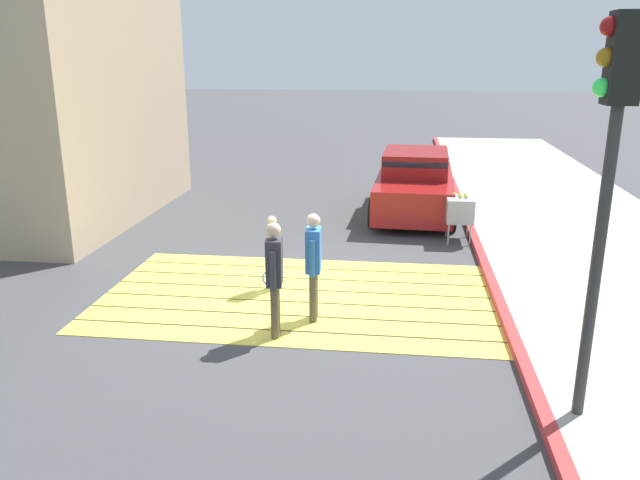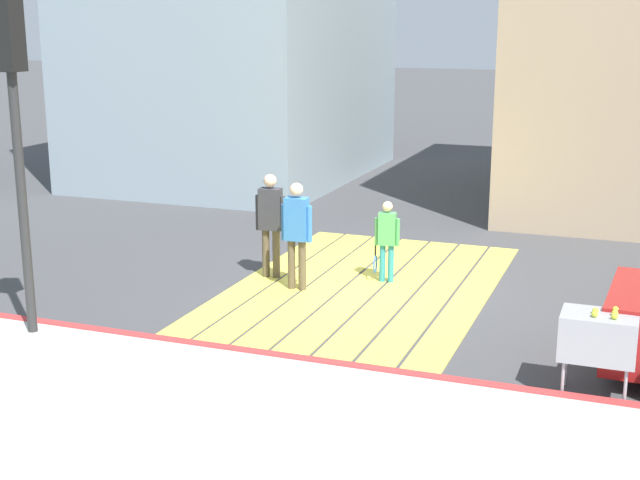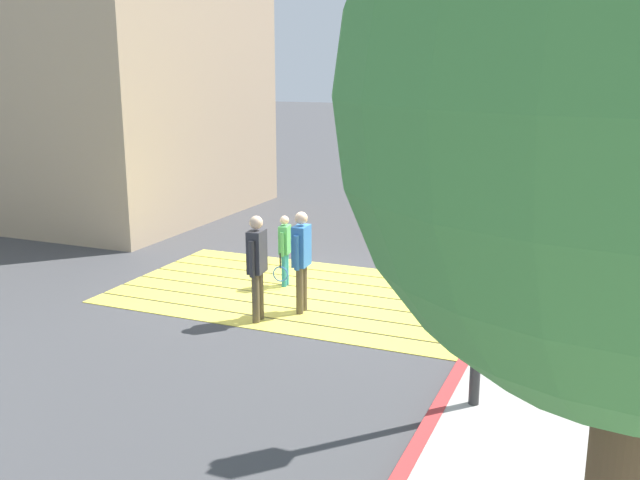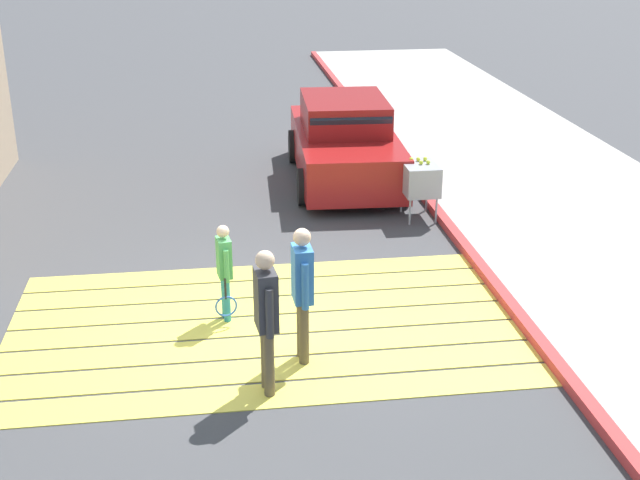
{
  "view_description": "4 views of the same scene",
  "coord_description": "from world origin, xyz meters",
  "px_view_note": "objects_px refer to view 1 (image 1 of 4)",
  "views": [
    {
      "loc": [
        -1.57,
        9.57,
        3.87
      ],
      "look_at": [
        -0.5,
        1.02,
        1.3
      ],
      "focal_mm": 35.23,
      "sensor_mm": 36.0,
      "label": 1
    },
    {
      "loc": [
        -12.36,
        -3.96,
        4.02
      ],
      "look_at": [
        -0.34,
        0.56,
        0.8
      ],
      "focal_mm": 49.79,
      "sensor_mm": 36.0,
      "label": 2
    },
    {
      "loc": [
        -4.87,
        10.8,
        3.87
      ],
      "look_at": [
        -0.77,
        1.07,
        1.27
      ],
      "focal_mm": 40.02,
      "sensor_mm": 36.0,
      "label": 3
    },
    {
      "loc": [
        0.6,
        9.55,
        5.01
      ],
      "look_at": [
        -0.71,
        0.09,
        1.17
      ],
      "focal_mm": 47.53,
      "sensor_mm": 36.0,
      "label": 4
    }
  ],
  "objects_px": {
    "car_parked_near_curb": "(414,185)",
    "pedestrian_adult_trailing": "(274,272)",
    "traffic_light_corner": "(610,144)",
    "pedestrian_child_with_racket": "(272,249)",
    "tennis_ball_cart": "(459,209)",
    "pedestrian_adult_lead": "(313,259)"
  },
  "relations": [
    {
      "from": "tennis_ball_cart",
      "to": "pedestrian_adult_lead",
      "type": "height_order",
      "value": "pedestrian_adult_lead"
    },
    {
      "from": "car_parked_near_curb",
      "to": "tennis_ball_cart",
      "type": "bearing_deg",
      "value": 111.95
    },
    {
      "from": "tennis_ball_cart",
      "to": "pedestrian_adult_lead",
      "type": "bearing_deg",
      "value": 60.94
    },
    {
      "from": "traffic_light_corner",
      "to": "pedestrian_child_with_racket",
      "type": "distance_m",
      "value": 5.83
    },
    {
      "from": "traffic_light_corner",
      "to": "pedestrian_child_with_racket",
      "type": "relative_size",
      "value": 3.28
    },
    {
      "from": "tennis_ball_cart",
      "to": "pedestrian_adult_trailing",
      "type": "distance_m",
      "value": 5.95
    },
    {
      "from": "car_parked_near_curb",
      "to": "pedestrian_adult_trailing",
      "type": "relative_size",
      "value": 2.62
    },
    {
      "from": "pedestrian_adult_lead",
      "to": "pedestrian_adult_trailing",
      "type": "bearing_deg",
      "value": 53.83
    },
    {
      "from": "car_parked_near_curb",
      "to": "pedestrian_adult_trailing",
      "type": "bearing_deg",
      "value": 74.32
    },
    {
      "from": "pedestrian_adult_lead",
      "to": "pedestrian_adult_trailing",
      "type": "xyz_separation_m",
      "value": [
        0.46,
        0.63,
        0.01
      ]
    },
    {
      "from": "tennis_ball_cart",
      "to": "pedestrian_child_with_racket",
      "type": "bearing_deg",
      "value": 45.01
    },
    {
      "from": "pedestrian_child_with_racket",
      "to": "car_parked_near_curb",
      "type": "bearing_deg",
      "value": -113.76
    },
    {
      "from": "car_parked_near_curb",
      "to": "pedestrian_adult_lead",
      "type": "xyz_separation_m",
      "value": [
        1.61,
        6.75,
        0.23
      ]
    },
    {
      "from": "pedestrian_adult_lead",
      "to": "tennis_ball_cart",
      "type": "bearing_deg",
      "value": -119.06
    },
    {
      "from": "car_parked_near_curb",
      "to": "pedestrian_child_with_racket",
      "type": "relative_size",
      "value": 3.39
    },
    {
      "from": "tennis_ball_cart",
      "to": "pedestrian_adult_trailing",
      "type": "xyz_separation_m",
      "value": [
        2.97,
        5.14,
        0.28
      ]
    },
    {
      "from": "traffic_light_corner",
      "to": "car_parked_near_curb",
      "type": "bearing_deg",
      "value": -80.17
    },
    {
      "from": "pedestrian_adult_lead",
      "to": "traffic_light_corner",
      "type": "bearing_deg",
      "value": 143.51
    },
    {
      "from": "tennis_ball_cart",
      "to": "car_parked_near_curb",
      "type": "bearing_deg",
      "value": -68.05
    },
    {
      "from": "traffic_light_corner",
      "to": "tennis_ball_cart",
      "type": "height_order",
      "value": "traffic_light_corner"
    },
    {
      "from": "car_parked_near_curb",
      "to": "pedestrian_adult_lead",
      "type": "distance_m",
      "value": 6.94
    },
    {
      "from": "traffic_light_corner",
      "to": "tennis_ball_cart",
      "type": "distance_m",
      "value": 7.29
    }
  ]
}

